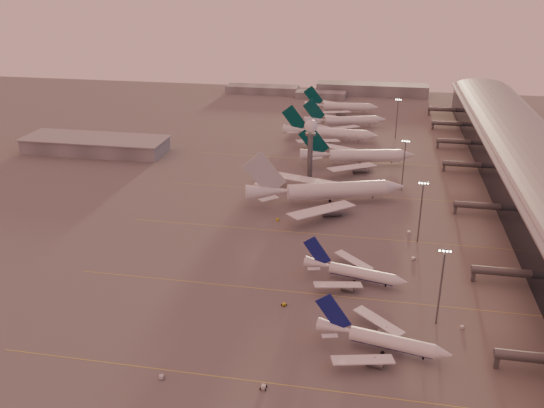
# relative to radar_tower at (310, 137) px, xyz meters

# --- Properties ---
(ground) EXTENTS (700.00, 700.00, 0.00)m
(ground) POSITION_rel_radar_tower_xyz_m (-5.00, -120.00, -20.95)
(ground) COLOR #5F5C5C
(ground) RESTS_ON ground
(taxiway_markings) EXTENTS (180.00, 185.25, 0.02)m
(taxiway_markings) POSITION_rel_radar_tower_xyz_m (25.00, -64.00, -20.94)
(taxiway_markings) COLOR gold
(taxiway_markings) RESTS_ON ground
(terminal) EXTENTS (57.00, 362.00, 23.04)m
(terminal) POSITION_rel_radar_tower_xyz_m (102.88, -9.91, -10.43)
(terminal) COLOR black
(terminal) RESTS_ON ground
(hangar) EXTENTS (82.00, 27.00, 8.50)m
(hangar) POSITION_rel_radar_tower_xyz_m (-125.00, 20.00, -16.63)
(hangar) COLOR slate
(hangar) RESTS_ON ground
(radar_tower) EXTENTS (6.40, 6.40, 31.10)m
(radar_tower) POSITION_rel_radar_tower_xyz_m (0.00, 0.00, 0.00)
(radar_tower) COLOR #55585C
(radar_tower) RESTS_ON ground
(mast_a) EXTENTS (3.60, 0.56, 25.00)m
(mast_a) POSITION_rel_radar_tower_xyz_m (53.00, -120.00, -7.21)
(mast_a) COLOR #55585C
(mast_a) RESTS_ON ground
(mast_b) EXTENTS (3.60, 0.56, 25.00)m
(mast_b) POSITION_rel_radar_tower_xyz_m (50.00, -65.00, -7.21)
(mast_b) COLOR #55585C
(mast_b) RESTS_ON ground
(mast_c) EXTENTS (3.60, 0.56, 25.00)m
(mast_c) POSITION_rel_radar_tower_xyz_m (45.00, -10.00, -7.21)
(mast_c) COLOR #55585C
(mast_c) RESTS_ON ground
(mast_d) EXTENTS (3.60, 0.56, 25.00)m
(mast_d) POSITION_rel_radar_tower_xyz_m (43.00, 80.00, -7.21)
(mast_d) COLOR #55585C
(mast_d) RESTS_ON ground
(distant_horizon) EXTENTS (165.00, 37.50, 9.00)m
(distant_horizon) POSITION_rel_radar_tower_xyz_m (-2.38, 205.14, -17.06)
(distant_horizon) COLOR slate
(distant_horizon) RESTS_ON ground
(narrowbody_near) EXTENTS (37.49, 29.64, 14.79)m
(narrowbody_near) POSITION_rel_radar_tower_xyz_m (37.21, -136.38, -17.95)
(narrowbody_near) COLOR white
(narrowbody_near) RESTS_ON ground
(narrowbody_mid) EXTENTS (35.48, 28.01, 14.05)m
(narrowbody_mid) POSITION_rel_radar_tower_xyz_m (27.69, -99.55, -18.10)
(narrowbody_mid) COLOR white
(narrowbody_mid) RESTS_ON ground
(widebody_white) EXTENTS (69.78, 55.02, 25.47)m
(widebody_white) POSITION_rel_radar_tower_xyz_m (11.67, -32.62, -16.53)
(widebody_white) COLOR white
(widebody_white) RESTS_ON ground
(greentail_a) EXTENTS (61.14, 48.90, 22.46)m
(greentail_a) POSITION_rel_radar_tower_xyz_m (22.57, 23.66, -16.98)
(greentail_a) COLOR white
(greentail_a) RESTS_ON ground
(greentail_b) EXTENTS (58.34, 47.05, 21.18)m
(greentail_b) POSITION_rel_radar_tower_xyz_m (3.98, 66.37, -17.21)
(greentail_b) COLOR white
(greentail_b) RESTS_ON ground
(greentail_c) EXTENTS (53.68, 42.73, 20.04)m
(greentail_c) POSITION_rel_radar_tower_xyz_m (10.85, 99.70, -17.41)
(greentail_c) COLOR white
(greentail_c) RESTS_ON ground
(greentail_d) EXTENTS (53.43, 43.02, 19.40)m
(greentail_d) POSITION_rel_radar_tower_xyz_m (5.13, 140.51, -17.52)
(greentail_d) COLOR white
(greentail_d) RESTS_ON ground
(gsv_truck_a) EXTENTS (5.97, 3.47, 2.28)m
(gsv_truck_a) POSITION_rel_radar_tower_xyz_m (-17.65, -158.43, -19.79)
(gsv_truck_a) COLOR silver
(gsv_truck_a) RESTS_ON ground
(gsv_tug_near) EXTENTS (2.33, 3.76, 1.06)m
(gsv_tug_near) POSITION_rel_radar_tower_xyz_m (8.39, -157.44, -20.41)
(gsv_tug_near) COLOR silver
(gsv_tug_near) RESTS_ON ground
(gsv_catering_a) EXTENTS (4.79, 3.35, 3.60)m
(gsv_catering_a) POSITION_rel_radar_tower_xyz_m (60.43, -121.12, -19.15)
(gsv_catering_a) COLOR silver
(gsv_catering_a) RESTS_ON ground
(gsv_tug_mid) EXTENTS (3.50, 3.23, 0.86)m
(gsv_tug_mid) POSITION_rel_radar_tower_xyz_m (7.13, -118.90, -20.51)
(gsv_tug_mid) COLOR gold
(gsv_tug_mid) RESTS_ON ground
(gsv_truck_b) EXTENTS (5.94, 4.06, 2.26)m
(gsv_truck_b) POSITION_rel_radar_tower_xyz_m (48.28, -80.53, -19.80)
(gsv_truck_b) COLOR silver
(gsv_truck_b) RESTS_ON ground
(gsv_truck_c) EXTENTS (4.22, 4.72, 1.89)m
(gsv_truck_c) POSITION_rel_radar_tower_xyz_m (-6.11, -55.02, -19.98)
(gsv_truck_c) COLOR gold
(gsv_truck_c) RESTS_ON ground
(gsv_catering_b) EXTENTS (5.59, 3.56, 4.24)m
(gsv_catering_b) POSITION_rel_radar_tower_xyz_m (47.20, -57.85, -18.83)
(gsv_catering_b) COLOR silver
(gsv_catering_b) RESTS_ON ground
(gsv_tug_far) EXTENTS (2.56, 3.48, 0.89)m
(gsv_tug_far) POSITION_rel_radar_tower_xyz_m (18.16, -11.26, -20.49)
(gsv_tug_far) COLOR silver
(gsv_tug_far) RESTS_ON ground
(gsv_tug_hangar) EXTENTS (3.92, 3.20, 0.97)m
(gsv_tug_hangar) POSITION_rel_radar_tower_xyz_m (29.25, 33.71, -20.45)
(gsv_tug_hangar) COLOR gold
(gsv_tug_hangar) RESTS_ON ground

